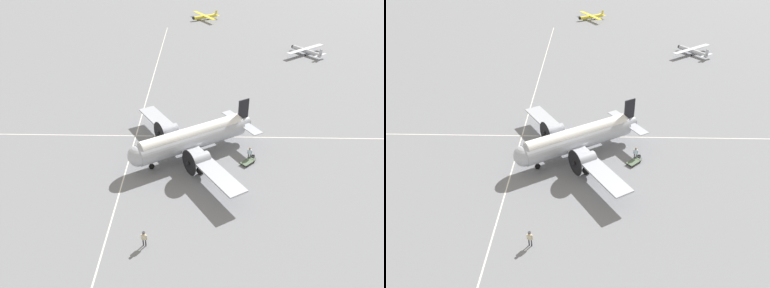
{
  "view_description": "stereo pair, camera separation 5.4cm",
  "coord_description": "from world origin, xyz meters",
  "views": [
    {
      "loc": [
        0.92,
        -39.41,
        26.64
      ],
      "look_at": [
        0.0,
        0.0,
        1.72
      ],
      "focal_mm": 35.0,
      "sensor_mm": 36.0,
      "label": 1
    },
    {
      "loc": [
        0.98,
        -39.41,
        26.64
      ],
      "look_at": [
        0.0,
        0.0,
        1.72
      ],
      "focal_mm": 35.0,
      "sensor_mm": 36.0,
      "label": 2
    }
  ],
  "objects": [
    {
      "name": "light_aircraft_taxiing",
      "position": [
        23.43,
        39.34,
        0.85
      ],
      "size": [
        9.29,
        8.11,
        2.07
      ],
      "rotation": [
        0.0,
        0.0,
        2.22
      ],
      "color": "#B7BCC6",
      "rests_on": "ground_plane"
    },
    {
      "name": "crew_foreground",
      "position": [
        -4.06,
        -15.12,
        1.08
      ],
      "size": [
        0.58,
        0.32,
        1.72
      ],
      "rotation": [
        0.0,
        0.0,
        -0.14
      ],
      "color": "#2D2D33",
      "rests_on": "ground_plane"
    },
    {
      "name": "baggage_cart",
      "position": [
        6.93,
        -1.57,
        0.27
      ],
      "size": [
        2.06,
        2.05,
        0.56
      ],
      "rotation": [
        0.0,
        0.0,
        3.92
      ],
      "color": "#4C6047",
      "rests_on": "ground_plane"
    },
    {
      "name": "light_aircraft_distant",
      "position": [
        1.92,
        68.52,
        0.85
      ],
      "size": [
        7.89,
        10.0,
        2.08
      ],
      "rotation": [
        0.0,
        0.0,
        3.67
      ],
      "color": "yellow",
      "rests_on": "ground_plane"
    },
    {
      "name": "suitcase_near_door",
      "position": [
        7.67,
        -0.35,
        0.22
      ],
      "size": [
        0.44,
        0.17,
        0.48
      ],
      "color": "#232328",
      "rests_on": "ground_plane"
    },
    {
      "name": "passenger_boarding",
      "position": [
        7.15,
        -0.76,
        1.1
      ],
      "size": [
        0.57,
        0.35,
        1.79
      ],
      "rotation": [
        0.0,
        0.0,
        2.73
      ],
      "color": "#2D2D33",
      "rests_on": "ground_plane"
    },
    {
      "name": "apron_line_eastwest",
      "position": [
        0.0,
        4.67,
        0.0
      ],
      "size": [
        120.0,
        0.16,
        0.01
      ],
      "color": "silver",
      "rests_on": "ground_plane"
    },
    {
      "name": "ground_plane",
      "position": [
        0.0,
        0.0,
        0.0
      ],
      "size": [
        300.0,
        300.0,
        0.0
      ],
      "primitive_type": "plane",
      "color": "slate"
    },
    {
      "name": "airliner_main",
      "position": [
        -0.38,
        -0.24,
        2.57
      ],
      "size": [
        16.76,
        20.33,
        5.94
      ],
      "rotation": [
        0.0,
        0.0,
        3.7
      ],
      "color": "#ADB2BC",
      "rests_on": "ground_plane"
    },
    {
      "name": "apron_line_northsouth",
      "position": [
        -7.86,
        0.0,
        0.0
      ],
      "size": [
        0.16,
        120.0,
        0.01
      ],
      "color": "silver",
      "rests_on": "ground_plane"
    }
  ]
}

